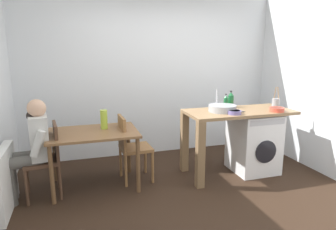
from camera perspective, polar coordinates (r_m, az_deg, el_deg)
The scene contains 18 objects.
ground_plane at distance 3.82m, azimuth 3.65°, elevation -15.10°, with size 5.46×5.46×0.00m, color black.
wall_back at distance 5.08m, azimuth -3.23°, elevation 7.75°, with size 4.60×0.10×2.70m, color silver.
radiator at distance 3.82m, azimuth -28.38°, elevation -10.88°, with size 0.10×0.80×0.70m, color white.
dining_table at distance 3.96m, azimuth -13.86°, elevation -4.40°, with size 1.10×0.76×0.74m.
chair_person_seat at distance 3.92m, azimuth -21.71°, elevation -7.18°, with size 0.44×0.44×0.90m.
chair_opposite at distance 4.09m, azimuth -7.12°, elevation -5.55°, with size 0.42×0.42×0.90m.
seated_person at distance 3.87m, azimuth -24.29°, elevation -5.10°, with size 0.52×0.53×1.20m.
kitchen_counter at distance 4.26m, azimuth 10.71°, elevation -1.39°, with size 1.50×0.68×0.92m.
washing_machine at distance 4.58m, azimuth 15.82°, elevation -4.97°, with size 0.60×0.61×0.86m.
sink_basin at distance 4.19m, azimuth 10.20°, elevation 1.25°, with size 0.38×0.38×0.09m, color #9EA0A5.
tap at distance 4.33m, azimuth 9.16°, elevation 2.93°, with size 0.02×0.02×0.28m, color #B2B2B7.
bottle_tall_green at distance 4.46m, azimuth 10.83°, elevation 2.51°, with size 0.06×0.06×0.20m.
bottle_squat_brown at distance 4.54m, azimuth 11.75°, elevation 2.85°, with size 0.08×0.08×0.24m.
mixing_bowl at distance 4.06m, azimuth 12.41°, elevation 0.55°, with size 0.18×0.18×0.05m.
utensil_crock at distance 4.70m, azimuth 19.65°, elevation 2.23°, with size 0.11×0.11×0.30m.
colander at distance 4.39m, azimuth 19.81°, elevation 1.02°, with size 0.20×0.20×0.06m.
vase at distance 4.01m, azimuth -11.98°, elevation -0.82°, with size 0.09×0.09×0.25m, color #A8C63D.
scissors at distance 4.22m, azimuth 13.37°, elevation 0.61°, with size 0.15×0.06×0.01m.
Camera 1 is at (-1.22, -3.16, 1.77)m, focal length 32.34 mm.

